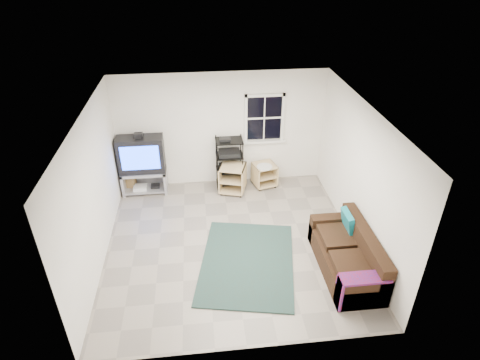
{
  "coord_description": "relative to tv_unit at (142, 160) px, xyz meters",
  "views": [
    {
      "loc": [
        -0.5,
        -5.85,
        4.9
      ],
      "look_at": [
        0.2,
        0.4,
        1.13
      ],
      "focal_mm": 30.0,
      "sensor_mm": 36.0,
      "label": 1
    }
  ],
  "objects": [
    {
      "name": "av_rack",
      "position": [
        1.91,
        0.03,
        -0.27
      ],
      "size": [
        0.6,
        0.44,
        1.2
      ],
      "color": "black",
      "rests_on": "ground"
    },
    {
      "name": "sofa",
      "position": [
        3.66,
        -2.96,
        -0.49
      ],
      "size": [
        0.81,
        1.83,
        0.84
      ],
      "color": "black",
      "rests_on": "ground"
    },
    {
      "name": "tv_unit",
      "position": [
        0.0,
        0.0,
        0.0
      ],
      "size": [
        0.98,
        0.49,
        1.44
      ],
      "color": "#A1A1A9",
      "rests_on": "ground"
    },
    {
      "name": "side_table_left",
      "position": [
        1.97,
        -0.18,
        -0.45
      ],
      "size": [
        0.68,
        0.68,
        0.64
      ],
      "rotation": [
        0.0,
        0.0,
        -0.29
      ],
      "color": "#D5B883",
      "rests_on": "ground"
    },
    {
      "name": "side_table_right",
      "position": [
        2.7,
        -0.03,
        -0.48
      ],
      "size": [
        0.59,
        0.59,
        0.56
      ],
      "rotation": [
        0.0,
        0.0,
        0.25
      ],
      "color": "#D5B883",
      "rests_on": "ground"
    },
    {
      "name": "paper_bag",
      "position": [
        -0.38,
        0.11,
        -0.57
      ],
      "size": [
        0.34,
        0.25,
        0.44
      ],
      "primitive_type": "cube",
      "rotation": [
        0.0,
        0.0,
        -0.18
      ],
      "color": "#9A7445",
      "rests_on": "ground"
    },
    {
      "name": "shag_rug",
      "position": [
        1.99,
        -2.61,
        -0.78
      ],
      "size": [
        1.99,
        2.46,
        0.03
      ],
      "primitive_type": "cube",
      "rotation": [
        0.0,
        0.0,
        -0.2
      ],
      "color": "black",
      "rests_on": "ground"
    },
    {
      "name": "room",
      "position": [
        2.71,
        0.24,
        0.69
      ],
      "size": [
        4.6,
        4.62,
        4.6
      ],
      "color": "gray",
      "rests_on": "ground"
    }
  ]
}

